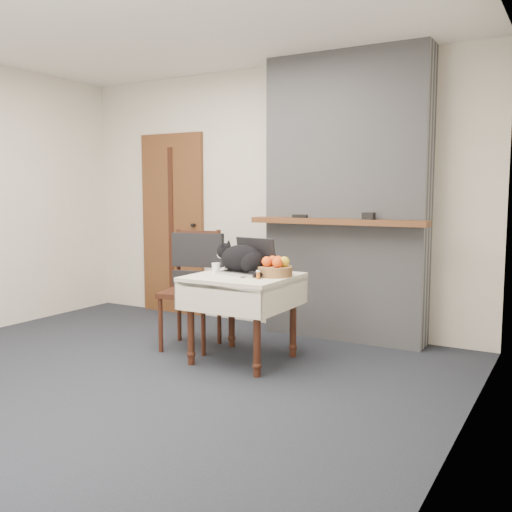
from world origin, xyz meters
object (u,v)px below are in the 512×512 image
(door, at_px, (173,224))
(side_table, at_px, (243,289))
(pill_bottle, at_px, (258,275))
(cat, at_px, (242,260))
(fruit_basket, at_px, (275,268))
(cream_jar, at_px, (216,268))
(chair, at_px, (195,272))
(laptop, at_px, (249,265))

(door, xyz_separation_m, side_table, (1.66, -1.22, -0.41))
(pill_bottle, bearing_deg, cat, 144.19)
(fruit_basket, bearing_deg, cream_jar, -172.87)
(door, xyz_separation_m, fruit_basket, (1.91, -1.15, -0.24))
(door, height_order, cream_jar, door)
(side_table, distance_m, cat, 0.24)
(door, relative_size, fruit_basket, 7.26)
(side_table, bearing_deg, door, 143.67)
(cream_jar, relative_size, chair, 0.08)
(pill_bottle, xyz_separation_m, chair, (-0.83, 0.32, -0.08))
(cream_jar, height_order, chair, chair)
(laptop, distance_m, fruit_basket, 0.26)
(laptop, xyz_separation_m, chair, (-0.61, 0.09, -0.12))
(side_table, bearing_deg, cat, 125.63)
(laptop, xyz_separation_m, fruit_basket, (0.26, -0.03, -0.01))
(fruit_basket, distance_m, chair, 0.89)
(pill_bottle, bearing_deg, fruit_basket, 78.35)
(cat, bearing_deg, side_table, -45.40)
(cat, bearing_deg, pill_bottle, -26.83)
(side_table, bearing_deg, cream_jar, 177.74)
(chair, bearing_deg, door, 121.87)
(fruit_basket, bearing_deg, chair, 171.87)
(side_table, xyz_separation_m, cat, (-0.04, 0.05, 0.23))
(cat, height_order, chair, chair)
(fruit_basket, bearing_deg, laptop, 172.90)
(pill_bottle, height_order, chair, chair)
(cat, relative_size, fruit_basket, 1.94)
(side_table, height_order, pill_bottle, pill_bottle)
(cat, height_order, fruit_basket, cat)
(door, relative_size, chair, 1.95)
(door, distance_m, chair, 1.50)
(cat, distance_m, chair, 0.62)
(laptop, height_order, pill_bottle, laptop)
(side_table, height_order, cat, cat)
(fruit_basket, xyz_separation_m, chair, (-0.87, 0.12, -0.11))
(laptop, bearing_deg, side_table, -78.40)
(side_table, xyz_separation_m, laptop, (-0.01, 0.11, 0.18))
(pill_bottle, bearing_deg, side_table, 149.16)
(pill_bottle, distance_m, fruit_basket, 0.21)
(chair, bearing_deg, cream_jar, -41.74)
(door, height_order, fruit_basket, door)
(laptop, xyz_separation_m, cream_jar, (-0.26, -0.10, -0.03))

